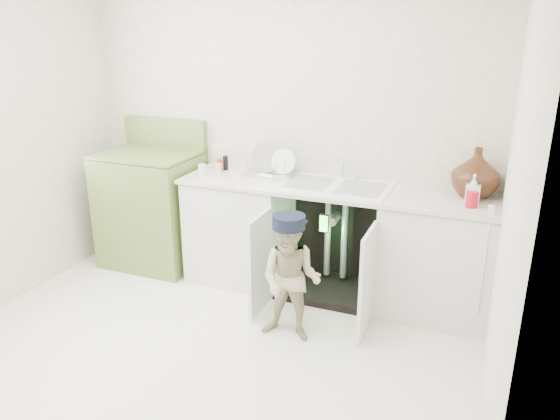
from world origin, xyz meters
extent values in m
plane|color=silver|center=(0.00, 0.00, 0.00)|extent=(3.50, 3.50, 0.00)
cube|color=#EEE6CC|center=(0.00, 1.50, 1.25)|extent=(3.50, 2.50, 0.02)
cube|color=#EEE6CC|center=(1.75, 0.00, 1.25)|extent=(2.50, 3.00, 0.02)
cube|color=silver|center=(-0.25, 1.20, 0.43)|extent=(0.80, 0.60, 0.86)
cube|color=silver|center=(1.35, 1.20, 0.43)|extent=(0.80, 0.60, 0.86)
cube|color=black|center=(0.55, 1.47, 0.43)|extent=(0.80, 0.06, 0.86)
cube|color=black|center=(0.55, 1.20, 0.03)|extent=(0.80, 0.60, 0.06)
cylinder|color=gray|center=(0.48, 1.30, 0.45)|extent=(0.05, 0.05, 0.70)
cylinder|color=gray|center=(0.62, 1.30, 0.45)|extent=(0.05, 0.05, 0.70)
cylinder|color=gray|center=(0.55, 1.25, 0.62)|extent=(0.07, 0.18, 0.07)
cube|color=silver|center=(0.15, 0.70, 0.40)|extent=(0.03, 0.40, 0.76)
cube|color=silver|center=(0.95, 0.70, 0.40)|extent=(0.02, 0.40, 0.76)
cube|color=beige|center=(0.55, 1.20, 0.89)|extent=(2.44, 0.64, 0.03)
cube|color=beige|center=(0.55, 1.49, 0.98)|extent=(2.44, 0.02, 0.15)
cube|color=white|center=(0.55, 1.20, 0.90)|extent=(0.85, 0.55, 0.02)
cube|color=gray|center=(0.34, 1.20, 0.91)|extent=(0.34, 0.40, 0.01)
cube|color=gray|center=(0.76, 1.20, 0.91)|extent=(0.34, 0.40, 0.01)
cylinder|color=silver|center=(0.55, 1.42, 0.99)|extent=(0.03, 0.03, 0.17)
cylinder|color=silver|center=(0.55, 1.36, 1.06)|extent=(0.02, 0.14, 0.02)
cylinder|color=silver|center=(0.66, 1.42, 0.94)|extent=(0.04, 0.04, 0.06)
cylinder|color=white|center=(1.68, 0.89, 0.55)|extent=(0.01, 0.01, 0.70)
cube|color=white|center=(1.68, 0.98, 0.93)|extent=(0.04, 0.02, 0.06)
cube|color=silver|center=(-0.03, 1.32, 0.91)|extent=(0.42, 0.28, 0.02)
cylinder|color=silver|center=(-0.06, 1.34, 0.98)|extent=(0.26, 0.09, 0.25)
cylinder|color=white|center=(0.08, 1.32, 0.97)|extent=(0.20, 0.05, 0.20)
cylinder|color=silver|center=(-0.19, 1.22, 0.98)|extent=(0.01, 0.01, 0.12)
cylinder|color=silver|center=(-0.11, 1.22, 0.98)|extent=(0.01, 0.01, 0.12)
cylinder|color=silver|center=(-0.03, 1.22, 0.98)|extent=(0.01, 0.01, 0.12)
cylinder|color=silver|center=(0.06, 1.22, 0.98)|extent=(0.01, 0.01, 0.12)
cylinder|color=silver|center=(0.14, 1.22, 0.98)|extent=(0.01, 0.01, 0.12)
imported|color=#412A12|center=(1.55, 1.34, 1.08)|extent=(0.34, 0.34, 0.35)
imported|color=red|center=(1.53, 1.30, 1.02)|extent=(0.09, 0.09, 0.23)
imported|color=white|center=(1.55, 1.14, 1.01)|extent=(0.10, 0.10, 0.21)
cylinder|color=red|center=(1.55, 1.08, 0.96)|extent=(0.08, 0.08, 0.11)
cylinder|color=red|center=(-0.47, 1.28, 0.95)|extent=(0.05, 0.05, 0.10)
cylinder|color=beige|center=(-0.45, 1.20, 0.94)|extent=(0.06, 0.06, 0.08)
cylinder|color=black|center=(-0.44, 1.32, 0.96)|extent=(0.04, 0.04, 0.12)
cube|color=white|center=(-0.54, 1.10, 0.95)|extent=(0.05, 0.05, 0.09)
cube|color=olive|center=(-1.12, 1.18, 0.50)|extent=(0.82, 0.65, 0.99)
cube|color=olive|center=(-1.12, 1.18, 1.01)|extent=(0.82, 0.65, 0.02)
cube|color=olive|center=(-1.12, 1.46, 1.14)|extent=(0.82, 0.06, 0.26)
cylinder|color=black|center=(-1.32, 1.02, 1.00)|extent=(0.18, 0.18, 0.02)
cylinder|color=silver|center=(-1.32, 1.02, 1.01)|extent=(0.22, 0.22, 0.01)
cylinder|color=black|center=(-1.32, 1.33, 1.00)|extent=(0.18, 0.18, 0.02)
cylinder|color=silver|center=(-1.32, 1.33, 1.01)|extent=(0.22, 0.22, 0.01)
cylinder|color=black|center=(-0.91, 1.02, 1.00)|extent=(0.18, 0.18, 0.02)
cylinder|color=silver|center=(-0.91, 1.02, 1.01)|extent=(0.22, 0.22, 0.01)
cylinder|color=black|center=(-0.91, 1.33, 1.00)|extent=(0.18, 0.18, 0.02)
cylinder|color=silver|center=(-0.91, 1.33, 1.01)|extent=(0.22, 0.22, 0.01)
imported|color=tan|center=(0.48, 0.45, 0.44)|extent=(0.44, 0.35, 0.88)
cylinder|color=black|center=(0.48, 0.45, 0.85)|extent=(0.23, 0.23, 0.09)
cube|color=black|center=(0.48, 0.55, 0.82)|extent=(0.17, 0.10, 0.01)
cube|color=black|center=(0.58, 0.86, 0.72)|extent=(0.07, 0.01, 0.14)
cube|color=#26F23F|center=(0.58, 0.85, 0.72)|extent=(0.06, 0.00, 0.12)
camera|label=1|loc=(1.65, -2.65, 2.11)|focal=35.00mm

